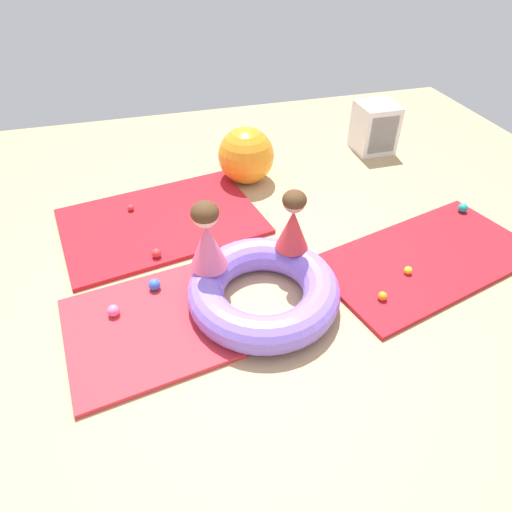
# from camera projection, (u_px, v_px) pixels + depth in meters

# --- Properties ---
(ground_plane) EXTENTS (8.00, 8.00, 0.00)m
(ground_plane) POSITION_uv_depth(u_px,v_px,m) (264.00, 306.00, 3.34)
(ground_plane) COLOR tan
(gym_mat_center_rear) EXTENTS (1.27, 1.21, 0.04)m
(gym_mat_center_rear) POSITION_uv_depth(u_px,v_px,m) (147.00, 327.00, 3.15)
(gym_mat_center_rear) COLOR red
(gym_mat_center_rear) RESTS_ON ground
(gym_mat_near_left) EXTENTS (2.00, 1.56, 0.04)m
(gym_mat_near_left) POSITION_uv_depth(u_px,v_px,m) (161.00, 221.00, 4.17)
(gym_mat_near_left) COLOR #B21923
(gym_mat_near_left) RESTS_ON ground
(gym_mat_far_left) EXTENTS (2.06, 1.40, 0.04)m
(gym_mat_far_left) POSITION_uv_depth(u_px,v_px,m) (426.00, 258.00, 3.75)
(gym_mat_far_left) COLOR #B21923
(gym_mat_far_left) RESTS_ON ground
(inflatable_cushion) EXTENTS (1.14, 1.14, 0.27)m
(inflatable_cushion) POSITION_uv_depth(u_px,v_px,m) (263.00, 291.00, 3.27)
(inflatable_cushion) COLOR #8466E0
(inflatable_cushion) RESTS_ON ground
(child_in_red) EXTENTS (0.34, 0.34, 0.50)m
(child_in_red) POSITION_uv_depth(u_px,v_px,m) (293.00, 221.00, 3.31)
(child_in_red) COLOR red
(child_in_red) RESTS_ON inflatable_cushion
(child_in_pink) EXTENTS (0.39, 0.39, 0.55)m
(child_in_pink) POSITION_uv_depth(u_px,v_px,m) (207.00, 237.00, 3.12)
(child_in_pink) COLOR #E5608E
(child_in_pink) RESTS_ON inflatable_cushion
(play_ball_red) EXTENTS (0.06, 0.06, 0.06)m
(play_ball_red) POSITION_uv_depth(u_px,v_px,m) (131.00, 208.00, 4.26)
(play_ball_red) COLOR red
(play_ball_red) RESTS_ON gym_mat_near_left
(play_ball_orange) EXTENTS (0.07, 0.07, 0.07)m
(play_ball_orange) POSITION_uv_depth(u_px,v_px,m) (383.00, 296.00, 3.32)
(play_ball_orange) COLOR orange
(play_ball_orange) RESTS_ON gym_mat_far_left
(play_ball_blue) EXTENTS (0.09, 0.09, 0.09)m
(play_ball_blue) POSITION_uv_depth(u_px,v_px,m) (154.00, 285.00, 3.40)
(play_ball_blue) COLOR blue
(play_ball_blue) RESTS_ON gym_mat_center_rear
(play_ball_yellow) EXTENTS (0.07, 0.07, 0.07)m
(play_ball_yellow) POSITION_uv_depth(u_px,v_px,m) (408.00, 271.00, 3.54)
(play_ball_yellow) COLOR yellow
(play_ball_yellow) RESTS_ON gym_mat_far_left
(play_ball_green) EXTENTS (0.06, 0.06, 0.06)m
(play_ball_green) POSITION_uv_depth(u_px,v_px,m) (210.00, 204.00, 4.30)
(play_ball_green) COLOR green
(play_ball_green) RESTS_ON gym_mat_near_left
(play_ball_pink) EXTENTS (0.09, 0.09, 0.09)m
(play_ball_pink) POSITION_uv_depth(u_px,v_px,m) (113.00, 311.00, 3.19)
(play_ball_pink) COLOR pink
(play_ball_pink) RESTS_ON gym_mat_center_rear
(play_ball_teal) EXTENTS (0.09, 0.09, 0.09)m
(play_ball_teal) POSITION_uv_depth(u_px,v_px,m) (463.00, 208.00, 4.23)
(play_ball_teal) COLOR teal
(play_ball_teal) RESTS_ON gym_mat_far_left
(play_ball_red_second) EXTENTS (0.08, 0.08, 0.08)m
(play_ball_red_second) POSITION_uv_depth(u_px,v_px,m) (156.00, 253.00, 3.71)
(play_ball_red_second) COLOR red
(play_ball_red_second) RESTS_ON gym_mat_near_left
(exercise_ball_large) EXTENTS (0.59, 0.59, 0.59)m
(exercise_ball_large) POSITION_uv_depth(u_px,v_px,m) (246.00, 156.00, 4.62)
(exercise_ball_large) COLOR orange
(exercise_ball_large) RESTS_ON ground
(storage_cube) EXTENTS (0.44, 0.44, 0.56)m
(storage_cube) POSITION_uv_depth(u_px,v_px,m) (375.00, 128.00, 5.19)
(storage_cube) COLOR silver
(storage_cube) RESTS_ON ground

